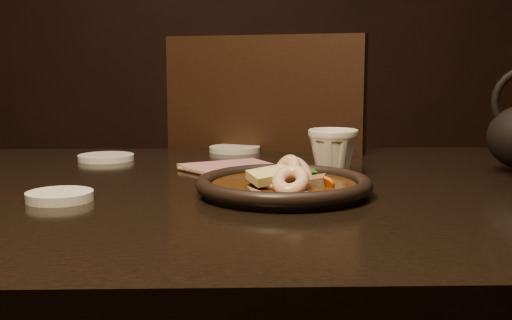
{
  "coord_description": "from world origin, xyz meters",
  "views": [
    {
      "loc": [
        0.02,
        -0.96,
        0.93
      ],
      "look_at": [
        0.05,
        -0.06,
        0.8
      ],
      "focal_mm": 45.0,
      "sensor_mm": 36.0,
      "label": 1
    }
  ],
  "objects_px": {
    "table": "(223,235)",
    "tea_cup": "(333,151)",
    "chair": "(282,228)",
    "plate": "(284,186)"
  },
  "relations": [
    {
      "from": "tea_cup",
      "to": "table",
      "type": "bearing_deg",
      "value": -153.88
    },
    {
      "from": "table",
      "to": "chair",
      "type": "xyz_separation_m",
      "value": [
        0.13,
        0.55,
        -0.13
      ]
    },
    {
      "from": "chair",
      "to": "tea_cup",
      "type": "height_order",
      "value": "chair"
    },
    {
      "from": "table",
      "to": "chair",
      "type": "height_order",
      "value": "chair"
    },
    {
      "from": "table",
      "to": "plate",
      "type": "relative_size",
      "value": 6.32
    },
    {
      "from": "plate",
      "to": "table",
      "type": "bearing_deg",
      "value": 143.63
    },
    {
      "from": "table",
      "to": "tea_cup",
      "type": "distance_m",
      "value": 0.23
    },
    {
      "from": "chair",
      "to": "tea_cup",
      "type": "distance_m",
      "value": 0.53
    },
    {
      "from": "tea_cup",
      "to": "plate",
      "type": "bearing_deg",
      "value": -120.93
    },
    {
      "from": "table",
      "to": "plate",
      "type": "xyz_separation_m",
      "value": [
        0.09,
        -0.07,
        0.09
      ]
    }
  ]
}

